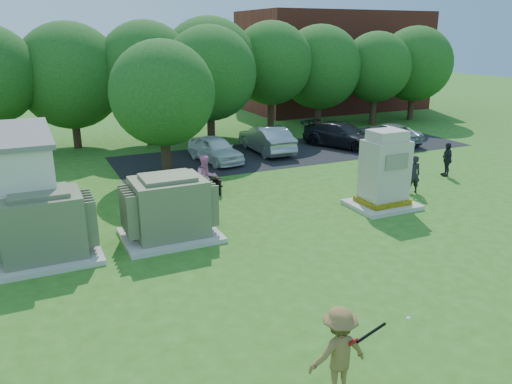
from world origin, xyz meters
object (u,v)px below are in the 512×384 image
transformer_left (43,227)px  person_walking_right (447,159)px  batter (338,352)px  picnic_table (200,184)px  generator_cabinet (384,174)px  car_silver_b (387,133)px  person_by_generator (413,174)px  person_at_picnic (206,178)px  transformer_right (169,209)px  car_dark (342,135)px  car_silver_a (266,139)px  car_white (215,149)px

transformer_left → person_walking_right: 17.27m
batter → picnic_table: bearing=-94.6°
generator_cabinet → person_walking_right: size_ratio=1.89×
generator_cabinet → car_silver_b: (7.54, 9.06, -0.68)m
batter → person_walking_right: bearing=-138.7°
person_by_generator → person_at_picnic: bearing=2.5°
transformer_right → picnic_table: size_ratio=1.92×
car_dark → car_silver_a: bearing=147.3°
car_dark → car_silver_b: size_ratio=1.10×
car_silver_a → car_silver_b: 7.57m
transformer_right → transformer_left: bearing=180.0°
picnic_table → car_white: size_ratio=0.41×
car_silver_a → transformer_right: bearing=50.7°
car_silver_a → car_silver_b: bearing=174.0°
transformer_right → car_dark: (12.65, 8.89, -0.28)m
transformer_left → generator_cabinet: bearing=-2.4°
batter → car_dark: batter is taller
person_walking_right → generator_cabinet: bearing=-43.3°
car_white → car_silver_a: car_silver_a is taller
car_silver_a → car_silver_b: car_silver_a is taller
batter → generator_cabinet: bearing=-130.1°
transformer_left → car_dark: transformer_left is taller
transformer_left → car_silver_a: (11.79, 9.51, -0.23)m
picnic_table → person_by_generator: (7.97, -3.51, 0.37)m
car_white → car_silver_b: bearing=-9.5°
transformer_left → batter: (4.45, -8.38, -0.10)m
person_at_picnic → person_walking_right: bearing=-11.5°
generator_cabinet → car_white: 9.79m
person_walking_right → car_silver_a: person_walking_right is taller
transformer_right → car_dark: size_ratio=0.63×
person_by_generator → person_walking_right: bearing=-136.2°
person_at_picnic → car_silver_a: person_at_picnic is taller
person_at_picnic → transformer_left: bearing=-157.8°
car_white → car_silver_b: car_white is taller
generator_cabinet → picnic_table: (-5.72, 4.41, -0.87)m
transformer_left → car_silver_b: 21.12m
generator_cabinet → car_dark: generator_cabinet is taller
picnic_table → person_at_picnic: size_ratio=0.87×
transformer_right → car_dark: transformer_right is taller
person_walking_right → car_dark: size_ratio=0.33×
picnic_table → car_white: bearing=62.8°
transformer_right → car_silver_a: 12.49m
person_at_picnic → car_silver_a: (5.77, 6.44, -0.16)m
car_dark → picnic_table: bearing=-179.3°
picnic_table → person_walking_right: 11.35m
transformer_right → picnic_table: transformer_right is taller
generator_cabinet → car_silver_a: size_ratio=0.66×
picnic_table → generator_cabinet: bearing=-37.7°
transformer_left → transformer_right: 3.70m
person_at_picnic → car_dark: person_at_picnic is taller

